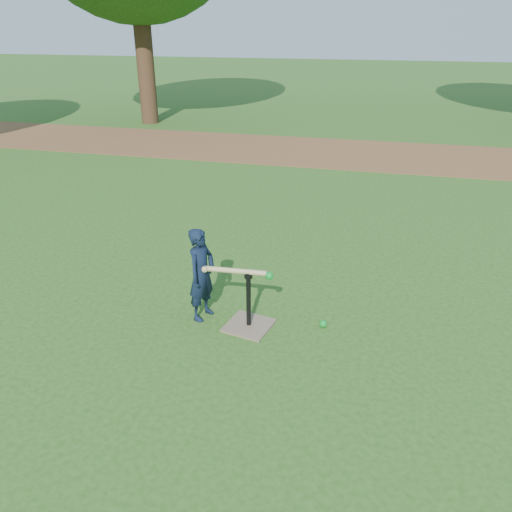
# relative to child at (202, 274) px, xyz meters

# --- Properties ---
(ground) EXTENTS (80.00, 80.00, 0.00)m
(ground) POSITION_rel_child_xyz_m (0.70, 0.07, -0.49)
(ground) COLOR #285116
(ground) RESTS_ON ground
(dirt_strip) EXTENTS (24.00, 3.00, 0.01)m
(dirt_strip) POSITION_rel_child_xyz_m (0.70, 7.57, -0.49)
(dirt_strip) COLOR brown
(dirt_strip) RESTS_ON ground
(child) EXTENTS (0.32, 0.41, 0.98)m
(child) POSITION_rel_child_xyz_m (0.00, 0.00, 0.00)
(child) COLOR black
(child) RESTS_ON ground
(wiffle_ball_ground) EXTENTS (0.08, 0.08, 0.08)m
(wiffle_ball_ground) POSITION_rel_child_xyz_m (1.24, 0.10, -0.45)
(wiffle_ball_ground) COLOR #0D9028
(wiffle_ball_ground) RESTS_ON ground
(batting_tee) EXTENTS (0.51, 0.51, 0.61)m
(batting_tee) POSITION_rel_child_xyz_m (0.51, -0.07, -0.38)
(batting_tee) COLOR #7F6750
(batting_tee) RESTS_ON ground
(swing_action) EXTENTS (0.70, 0.12, 0.08)m
(swing_action) POSITION_rel_child_xyz_m (0.42, -0.09, 0.13)
(swing_action) COLOR tan
(swing_action) RESTS_ON ground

